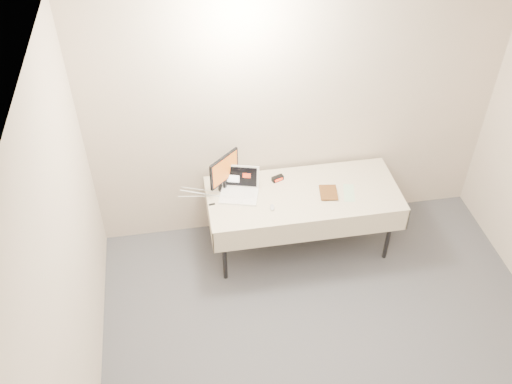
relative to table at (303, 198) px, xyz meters
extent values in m
cube|color=beige|center=(0.00, 0.45, 0.67)|extent=(4.00, 0.10, 2.70)
cylinder|color=black|center=(-0.82, -0.30, -0.33)|extent=(0.04, 0.04, 0.69)
cylinder|color=black|center=(0.82, -0.30, -0.33)|extent=(0.04, 0.04, 0.69)
cylinder|color=black|center=(-0.82, 0.29, -0.33)|extent=(0.04, 0.04, 0.69)
cylinder|color=black|center=(0.82, 0.29, -0.33)|extent=(0.04, 0.04, 0.69)
cube|color=gray|center=(0.00, 0.00, 0.03)|extent=(1.80, 0.75, 0.04)
cube|color=beige|center=(0.00, 0.00, 0.06)|extent=(1.86, 0.81, 0.01)
cube|color=beige|center=(0.00, -0.40, -0.07)|extent=(1.86, 0.01, 0.25)
cube|color=beige|center=(0.00, 0.40, -0.07)|extent=(1.86, 0.01, 0.25)
cube|color=beige|center=(-0.93, 0.00, -0.07)|extent=(0.01, 0.81, 0.25)
cube|color=beige|center=(0.93, 0.00, -0.07)|extent=(0.01, 0.81, 0.25)
cube|color=white|center=(-0.62, 0.05, 0.07)|extent=(0.41, 0.34, 0.02)
cube|color=white|center=(-0.58, 0.19, 0.20)|extent=(0.36, 0.15, 0.23)
cube|color=black|center=(-0.58, 0.19, 0.20)|extent=(0.31, 0.12, 0.20)
cylinder|color=black|center=(-0.74, 0.18, 0.07)|extent=(0.19, 0.19, 0.01)
cube|color=black|center=(-0.74, 0.18, 0.12)|extent=(0.03, 0.03, 0.10)
cube|color=black|center=(-0.74, 0.18, 0.31)|extent=(0.30, 0.27, 0.29)
cube|color=#CD6018|center=(-0.74, 0.18, 0.31)|extent=(0.26, 0.23, 0.25)
imported|color=#9B571C|center=(0.15, -0.04, 0.17)|extent=(0.17, 0.05, 0.22)
cube|color=black|center=(-0.21, 0.23, 0.09)|extent=(0.13, 0.09, 0.05)
cube|color=#FF290C|center=(-0.20, 0.20, 0.09)|extent=(0.08, 0.03, 0.02)
ellipsoid|color=#BDBDBF|center=(-0.34, -0.17, 0.07)|extent=(0.06, 0.10, 0.02)
cube|color=#BCEABA|center=(0.43, -0.07, 0.06)|extent=(0.16, 0.28, 0.00)
cube|color=black|center=(-0.89, -0.02, 0.07)|extent=(0.06, 0.03, 0.01)
camera|label=1|loc=(-1.14, -4.01, 3.66)|focal=40.00mm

